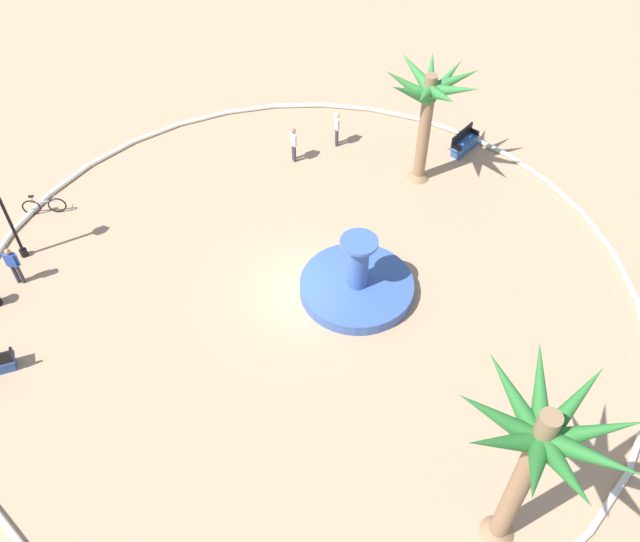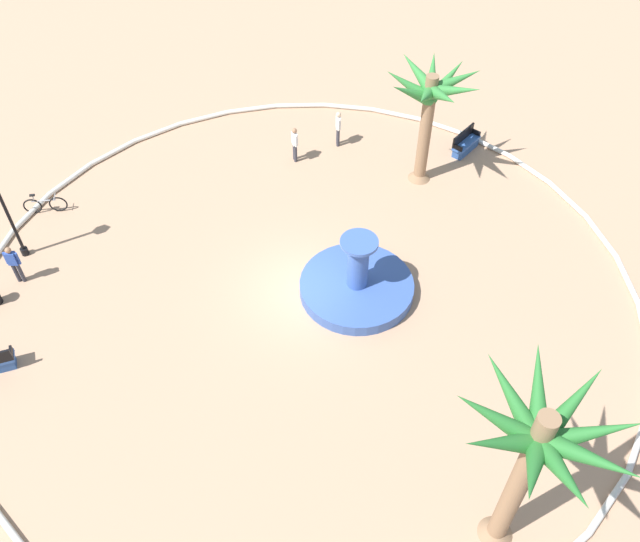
% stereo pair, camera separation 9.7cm
% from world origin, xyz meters
% --- Properties ---
extents(ground_plane, '(80.00, 80.00, 0.00)m').
position_xyz_m(ground_plane, '(0.00, 0.00, 0.00)').
color(ground_plane, tan).
extents(plaza_curb, '(23.78, 23.78, 0.20)m').
position_xyz_m(plaza_curb, '(0.00, 0.00, 0.10)').
color(plaza_curb, silver).
rests_on(plaza_curb, ground).
extents(fountain, '(4.07, 4.07, 2.52)m').
position_xyz_m(fountain, '(-0.74, 1.72, 0.34)').
color(fountain, '#38569E').
rests_on(fountain, ground).
extents(palm_tree_near_fountain, '(4.09, 4.17, 6.19)m').
position_xyz_m(palm_tree_near_fountain, '(5.59, 8.63, 4.69)').
color(palm_tree_near_fountain, '#8E6B4C').
rests_on(palm_tree_near_fountain, ground).
extents(palm_tree_by_curb, '(3.88, 3.86, 5.11)m').
position_xyz_m(palm_tree_by_curb, '(-7.81, 1.50, 3.86)').
color(palm_tree_by_curb, '#8E6B4C').
rests_on(palm_tree_by_curb, ground).
extents(bench_east, '(1.67, 0.88, 1.00)m').
position_xyz_m(bench_east, '(-10.48, 2.61, 0.35)').
color(bench_east, '#335BA8').
rests_on(bench_east, ground).
extents(lamppost, '(0.32, 0.32, 4.19)m').
position_xyz_m(lamppost, '(3.06, -10.29, 2.45)').
color(lamppost, black).
rests_on(lamppost, ground).
extents(bicycle_red_frame, '(1.00, 1.47, 0.94)m').
position_xyz_m(bicycle_red_frame, '(0.85, -11.19, 0.38)').
color(bicycle_red_frame, black).
rests_on(bicycle_red_frame, ground).
extents(person_cyclist_helmet, '(0.32, 0.49, 1.68)m').
position_xyz_m(person_cyclist_helmet, '(4.16, -9.43, 0.94)').
color(person_cyclist_helmet, '#33333D').
rests_on(person_cyclist_helmet, ground).
extents(person_cyclist_photo, '(0.47, 0.34, 1.69)m').
position_xyz_m(person_cyclist_photo, '(-8.42, -2.63, 0.95)').
color(person_cyclist_photo, '#33333D').
rests_on(person_cyclist_photo, ground).
extents(person_pedestrian_stroll, '(0.41, 0.39, 1.65)m').
position_xyz_m(person_pedestrian_stroll, '(-6.58, -3.82, 0.92)').
color(person_pedestrian_stroll, '#33333D').
rests_on(person_pedestrian_stroll, ground).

